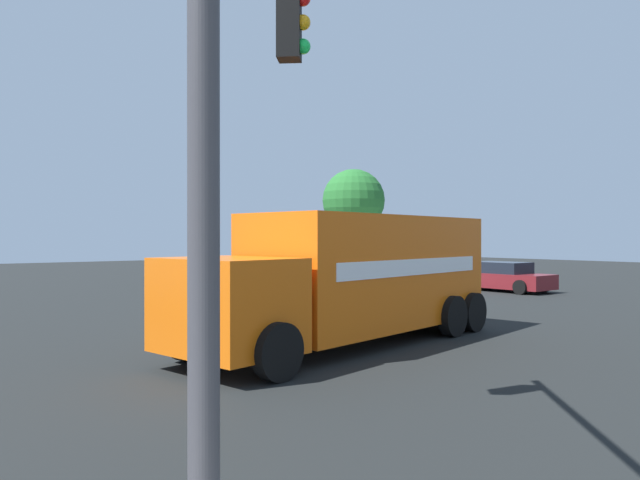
{
  "coord_description": "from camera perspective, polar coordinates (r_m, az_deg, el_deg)",
  "views": [
    {
      "loc": [
        9.72,
        11.06,
        2.42
      ],
      "look_at": [
        1.78,
        0.71,
        2.36
      ],
      "focal_mm": 33.2,
      "sensor_mm": 36.0,
      "label": 1
    }
  ],
  "objects": [
    {
      "name": "ground_plane",
      "position": [
        14.92,
        3.8,
        -9.09
      ],
      "size": [
        100.0,
        100.0,
        0.0
      ],
      "primitive_type": "plane",
      "color": "black"
    },
    {
      "name": "sidewalk_corner_near",
      "position": [
        32.52,
        5.81,
        -3.9
      ],
      "size": [
        10.6,
        10.6,
        0.14
      ],
      "primitive_type": "cube",
      "color": "#9E998E",
      "rests_on": "ground"
    },
    {
      "name": "delivery_truck",
      "position": [
        13.49,
        3.22,
        -3.56
      ],
      "size": [
        8.88,
        4.26,
        2.91
      ],
      "color": "orange",
      "rests_on": "ground"
    },
    {
      "name": "traffic_light_secondary",
      "position": [
        5.35,
        -6.77,
        18.72
      ],
      "size": [
        3.07,
        3.38,
        6.03
      ],
      "color": "#38383D",
      "rests_on": "sidewalk_corner_far"
    },
    {
      "name": "sedan_maroon",
      "position": [
        28.0,
        17.21,
        -3.43
      ],
      "size": [
        2.12,
        4.34,
        1.31
      ],
      "color": "maroon",
      "rests_on": "ground"
    },
    {
      "name": "pedestrian_near_corner",
      "position": [
        36.05,
        6.39,
        -1.95
      ],
      "size": [
        0.3,
        0.52,
        1.59
      ],
      "color": "#4C4C51",
      "rests_on": "sidewalk_corner_near"
    },
    {
      "name": "picket_fence_run",
      "position": [
        36.32,
        0.33,
        -2.6
      ],
      "size": [
        5.5,
        0.05,
        0.95
      ],
      "color": "silver",
      "rests_on": "sidewalk_corner_near"
    },
    {
      "name": "shade_tree_near",
      "position": [
        35.4,
        3.25,
        3.81
      ],
      "size": [
        3.73,
        3.73,
        6.36
      ],
      "color": "brown",
      "rests_on": "sidewalk_corner_near"
    }
  ]
}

